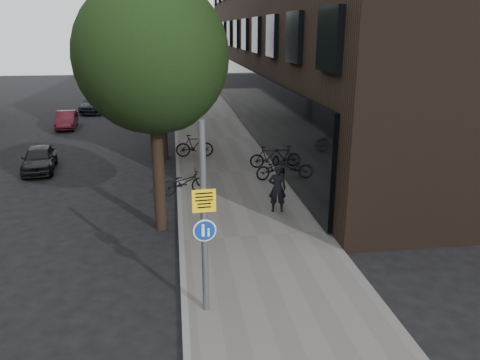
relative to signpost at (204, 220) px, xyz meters
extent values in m
plane|color=black|center=(1.53, 0.34, -2.25)|extent=(120.00, 120.00, 0.00)
cube|color=#5E5C57|center=(1.78, 10.34, -2.19)|extent=(4.50, 60.00, 0.12)
cube|color=slate|center=(-0.47, 10.34, -2.18)|extent=(0.15, 60.00, 0.13)
cylinder|color=black|center=(-1.07, 4.84, -0.65)|extent=(0.36, 0.36, 3.20)
sphere|color=black|center=(-1.07, 4.84, 3.05)|extent=(4.40, 4.40, 4.40)
sphere|color=black|center=(-0.67, 5.64, 2.05)|extent=(2.64, 2.64, 2.64)
cylinder|color=black|center=(-1.07, 13.34, -0.65)|extent=(0.36, 0.36, 3.20)
sphere|color=black|center=(-1.07, 13.34, 3.05)|extent=(5.00, 5.00, 5.00)
sphere|color=black|center=(-0.67, 14.14, 2.05)|extent=(3.00, 3.00, 3.00)
cylinder|color=black|center=(-1.07, 22.34, -0.65)|extent=(0.36, 0.36, 3.20)
sphere|color=black|center=(-1.07, 22.34, 3.05)|extent=(5.00, 5.00, 5.00)
sphere|color=black|center=(-0.67, 23.14, 2.05)|extent=(3.00, 3.00, 3.00)
cylinder|color=#595B5E|center=(0.00, 0.00, -0.02)|extent=(0.14, 0.14, 4.22)
cube|color=yellow|center=(0.00, 0.00, 0.45)|extent=(0.49, 0.06, 0.49)
cylinder|color=navy|center=(0.00, 0.00, -0.21)|extent=(0.43, 0.04, 0.43)
cylinder|color=white|center=(0.00, 0.00, -0.21)|extent=(0.49, 0.05, 0.49)
imported|color=black|center=(2.80, 5.52, -1.31)|extent=(0.65, 0.47, 1.63)
imported|color=black|center=(3.53, 9.12, -1.67)|extent=(1.86, 1.02, 0.92)
imported|color=black|center=(3.53, 10.69, -1.64)|extent=(1.68, 0.66, 0.98)
imported|color=black|center=(-0.27, 7.74, -1.67)|extent=(1.83, 0.92, 0.92)
imported|color=black|center=(0.38, 13.11, -1.58)|extent=(1.82, 0.53, 1.09)
imported|color=black|center=(-6.56, 12.12, -1.70)|extent=(1.72, 3.40, 1.11)
imported|color=maroon|center=(-7.36, 21.82, -1.71)|extent=(1.42, 3.34, 1.07)
imported|color=#191F2E|center=(-6.40, 28.06, -1.61)|extent=(2.30, 4.61, 1.29)
camera|label=1|loc=(-0.51, -8.99, 3.76)|focal=35.00mm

